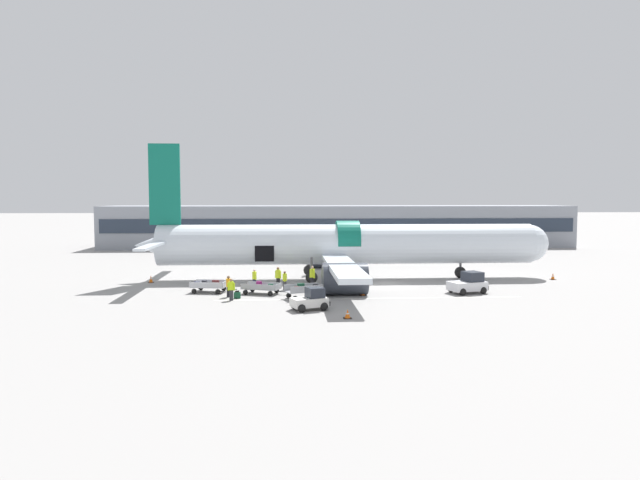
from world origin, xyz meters
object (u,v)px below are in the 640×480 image
Objects in this scene: airplane at (342,246)px; ground_crew_helper at (254,278)px; baggage_tug_lead at (469,284)px; baggage_tug_mid at (311,301)px; ground_crew_loader_a at (312,276)px; baggage_cart_loading at (262,289)px; ground_crew_supervisor at (231,289)px; baggage_cart_empty at (305,291)px; ground_crew_driver at (285,280)px; ground_crew_marshal at (278,277)px; suitcase_on_tarmac_spare at (237,295)px; ground_crew_loader_b at (229,286)px; baggage_cart_queued at (210,286)px.

airplane is 24.16× the size of ground_crew_helper.
baggage_tug_mid is (-12.79, -5.97, -0.10)m from baggage_tug_lead.
ground_crew_loader_a is at bearing -121.32° from airplane.
baggage_cart_loading is 3.48m from ground_crew_supervisor.
baggage_cart_empty is 4.47m from ground_crew_driver.
ground_crew_marshal is at bearing 58.56° from ground_crew_supervisor.
ground_crew_loader_a is 1.15× the size of ground_crew_helper.
suitcase_on_tarmac_spare is at bearing -134.25° from baggage_cart_loading.
ground_crew_loader_b is (-9.58, -9.03, -2.27)m from airplane.
baggage_tug_mid is 7.47m from baggage_cart_loading.
ground_crew_loader_a is at bearing 80.95° from baggage_cart_empty.
ground_crew_helper is at bearing 175.85° from ground_crew_marshal.
baggage_tug_lead is 18.13m from suitcase_on_tarmac_spare.
ground_crew_supervisor reaches higher than baggage_cart_loading.
ground_crew_supervisor is at bearing 145.31° from baggage_tug_mid.
baggage_cart_empty is 2.26× the size of ground_crew_helper.
baggage_tug_mid is at bearing -41.93° from ground_crew_loader_b.
baggage_cart_queued is at bearing 165.12° from baggage_cart_loading.
baggage_cart_empty is at bearing -68.63° from ground_crew_marshal.
baggage_tug_lead is 18.79m from ground_crew_loader_b.
baggage_cart_empty reaches higher than baggage_cart_queued.
baggage_cart_loading is 1.03× the size of baggage_cart_queued.
ground_crew_loader_b is at bearing -136.71° from airplane.
ground_crew_driver reaches higher than baggage_cart_loading.
airplane reaches higher than baggage_tug_lead.
ground_crew_driver is at bearing 7.16° from baggage_cart_queued.
airplane is 14.17m from ground_crew_supervisor.
baggage_tug_lead is 20.56m from baggage_cart_queued.
baggage_tug_mid is at bearing -86.73° from baggage_cart_empty.
airplane is 15.06m from baggage_tug_mid.
airplane is at bearing 137.46° from baggage_tug_lead.
baggage_tug_lead is 2.02× the size of ground_crew_loader_b.
ground_crew_supervisor is at bearing -121.44° from ground_crew_marshal.
ground_crew_loader_a is at bearing 23.19° from ground_crew_driver.
baggage_cart_empty is at bearing -35.85° from baggage_cart_loading.
baggage_tug_lead is 1.18× the size of baggage_tug_mid.
baggage_cart_queued is at bearing 118.19° from ground_crew_supervisor.
baggage_tug_lead reaches higher than ground_crew_supervisor.
ground_crew_marshal is (1.98, -0.14, 0.10)m from ground_crew_helper.
ground_crew_driver reaches higher than baggage_tug_mid.
airplane is 23.69× the size of ground_crew_loader_b.
baggage_cart_loading is 3.13m from ground_crew_marshal.
baggage_tug_mid is 10.49m from ground_crew_helper.
baggage_cart_queued is at bearing -151.55° from ground_crew_helper.
ground_crew_loader_a is (-12.20, 3.49, 0.23)m from baggage_tug_lead.
ground_crew_loader_a reaches higher than ground_crew_driver.
ground_crew_supervisor is at bearing -77.17° from ground_crew_loader_b.
baggage_cart_loading is 2.43× the size of ground_crew_helper.
ground_crew_loader_a is at bearing 11.85° from baggage_cart_queued.
baggage_cart_empty is 6.08× the size of suitcase_on_tarmac_spare.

